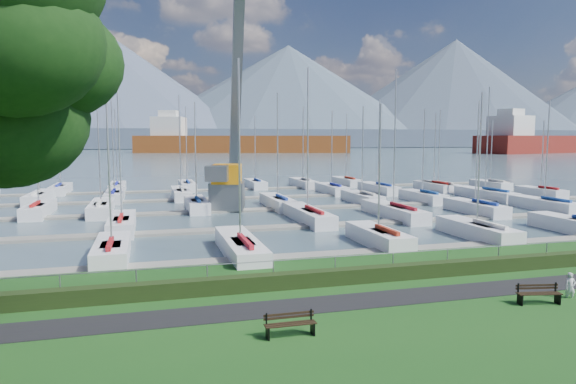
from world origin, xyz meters
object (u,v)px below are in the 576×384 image
object	(u,v)px
bench_left	(290,324)
crane	(229,152)
bench_right	(538,294)
person	(570,284)

from	to	relation	value
bench_left	crane	xyz separation A→B (m)	(3.27, 33.85, 4.91)
bench_right	crane	xyz separation A→B (m)	(-7.46, 33.25, 4.91)
person	crane	xyz separation A→B (m)	(-9.32, 32.96, 4.70)
bench_left	crane	size ratio (longest dim) A/B	0.08
bench_left	person	size ratio (longest dim) A/B	1.44
crane	bench_right	bearing A→B (deg)	-62.61
person	crane	world-z (taller)	crane
bench_right	crane	world-z (taller)	crane
crane	person	bearing A→B (deg)	-59.47
crane	bench_left	bearing A→B (deg)	-80.78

